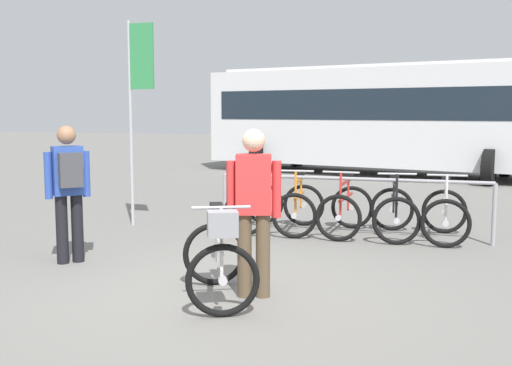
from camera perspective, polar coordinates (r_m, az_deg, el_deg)
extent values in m
plane|color=slate|center=(6.24, -3.14, -10.16)|extent=(80.00, 80.00, 0.00)
cylinder|color=#99999E|center=(9.37, -2.89, -1.81)|extent=(0.06, 0.06, 0.85)
cylinder|color=#99999E|center=(8.85, 21.28, -2.76)|extent=(0.06, 0.06, 0.85)
cylinder|color=#99999E|center=(8.85, 8.89, 0.39)|extent=(3.85, 0.16, 0.05)
torus|color=black|center=(9.91, 0.71, -1.90)|extent=(0.66, 0.10, 0.66)
cylinder|color=#B7B7BC|center=(9.91, 0.71, -1.90)|extent=(0.08, 0.07, 0.08)
torus|color=black|center=(8.94, -1.02, -2.83)|extent=(0.66, 0.10, 0.66)
cylinder|color=#B7B7BC|center=(8.94, -1.02, -2.83)|extent=(0.08, 0.07, 0.08)
cube|color=#2D56B7|center=(9.39, -0.11, -0.99)|extent=(0.08, 0.92, 0.04)
cube|color=#2D56B7|center=(9.32, -0.20, 0.35)|extent=(0.06, 0.61, 0.04)
cylinder|color=#2D56B7|center=(9.56, 0.19, -0.55)|extent=(0.03, 0.03, 0.55)
cube|color=black|center=(9.53, 0.19, 1.09)|extent=(0.13, 0.25, 0.06)
cylinder|color=#2D56B7|center=(9.01, -0.80, -0.73)|extent=(0.03, 0.03, 0.63)
cylinder|color=#B7B7BC|center=(8.98, -0.80, 1.26)|extent=(0.52, 0.05, 0.03)
torus|color=black|center=(9.74, 4.46, -2.06)|extent=(0.66, 0.14, 0.66)
cylinder|color=#B7B7BC|center=(9.74, 4.46, -2.06)|extent=(0.09, 0.07, 0.08)
torus|color=black|center=(8.75, 3.57, -3.06)|extent=(0.66, 0.14, 0.66)
cylinder|color=#B7B7BC|center=(8.75, 3.57, -3.06)|extent=(0.09, 0.07, 0.08)
cube|color=orange|center=(9.21, 4.05, -1.15)|extent=(0.14, 0.92, 0.04)
cube|color=orange|center=(9.13, 4.02, 0.20)|extent=(0.11, 0.61, 0.04)
cylinder|color=orange|center=(9.38, 4.21, -0.70)|extent=(0.03, 0.03, 0.55)
cube|color=black|center=(9.35, 4.23, 0.97)|extent=(0.15, 0.25, 0.06)
cylinder|color=orange|center=(8.82, 3.70, -0.91)|extent=(0.03, 0.03, 0.63)
cylinder|color=#B7B7BC|center=(8.78, 3.72, 1.13)|extent=(0.52, 0.09, 0.03)
torus|color=black|center=(9.61, 8.93, -2.25)|extent=(0.66, 0.10, 0.66)
cylinder|color=#B7B7BC|center=(9.61, 8.93, -2.25)|extent=(0.08, 0.07, 0.08)
torus|color=black|center=(8.62, 7.68, -3.25)|extent=(0.66, 0.10, 0.66)
cylinder|color=#B7B7BC|center=(8.62, 7.68, -3.25)|extent=(0.08, 0.07, 0.08)
cube|color=red|center=(9.08, 8.36, -1.32)|extent=(0.05, 0.92, 0.04)
cube|color=red|center=(9.00, 8.32, 0.06)|extent=(0.04, 0.61, 0.04)
cylinder|color=red|center=(9.25, 8.58, -0.86)|extent=(0.03, 0.03, 0.55)
cube|color=black|center=(9.22, 8.61, 0.83)|extent=(0.12, 0.24, 0.06)
cylinder|color=red|center=(8.69, 7.88, -1.07)|extent=(0.03, 0.03, 0.63)
cylinder|color=#B7B7BC|center=(8.66, 7.91, 1.00)|extent=(0.52, 0.04, 0.03)
torus|color=black|center=(9.54, 12.54, -2.39)|extent=(0.66, 0.18, 0.66)
cylinder|color=#B7B7BC|center=(9.54, 12.54, -2.39)|extent=(0.09, 0.07, 0.08)
torus|color=black|center=(8.54, 12.94, -3.45)|extent=(0.66, 0.18, 0.66)
cylinder|color=#B7B7BC|center=(8.54, 12.94, -3.45)|extent=(0.09, 0.07, 0.08)
cube|color=black|center=(9.00, 12.77, -1.48)|extent=(0.19, 0.91, 0.04)
cube|color=black|center=(8.93, 12.83, -0.10)|extent=(0.14, 0.61, 0.04)
cylinder|color=black|center=(9.18, 12.70, -1.01)|extent=(0.03, 0.03, 0.55)
cube|color=black|center=(9.15, 12.75, 0.70)|extent=(0.16, 0.26, 0.06)
cylinder|color=black|center=(8.61, 12.95, -1.25)|extent=(0.03, 0.03, 0.63)
cylinder|color=#B7B7BC|center=(8.57, 13.00, 0.84)|extent=(0.52, 0.11, 0.03)
torus|color=black|center=(9.52, 17.12, -2.55)|extent=(0.66, 0.09, 0.66)
cylinder|color=#B7B7BC|center=(9.52, 17.12, -2.55)|extent=(0.08, 0.06, 0.08)
torus|color=black|center=(8.51, 17.23, -3.61)|extent=(0.66, 0.09, 0.66)
cylinder|color=#B7B7BC|center=(8.51, 17.23, -3.61)|extent=(0.08, 0.06, 0.08)
cube|color=silver|center=(8.98, 17.23, -1.64)|extent=(0.08, 0.92, 0.04)
cube|color=silver|center=(8.90, 17.28, -0.25)|extent=(0.06, 0.61, 0.04)
cylinder|color=silver|center=(9.16, 17.22, -1.17)|extent=(0.03, 0.03, 0.55)
cube|color=black|center=(9.13, 17.28, 0.55)|extent=(0.13, 0.25, 0.06)
cylinder|color=silver|center=(8.59, 17.29, -1.40)|extent=(0.03, 0.03, 0.63)
cylinder|color=#B7B7BC|center=(8.55, 17.36, 0.69)|extent=(0.52, 0.05, 0.03)
torus|color=black|center=(6.43, -3.88, -6.60)|extent=(0.62, 0.35, 0.66)
cylinder|color=#B7B7BC|center=(6.43, -3.88, -6.60)|extent=(0.10, 0.09, 0.08)
torus|color=black|center=(5.44, -3.11, -9.05)|extent=(0.62, 0.35, 0.66)
cylinder|color=#B7B7BC|center=(5.44, -3.11, -9.05)|extent=(0.10, 0.09, 0.08)
cube|color=silver|center=(5.88, -3.54, -5.60)|extent=(0.44, 0.84, 0.04)
cube|color=silver|center=(5.79, -3.52, -3.53)|extent=(0.31, 0.56, 0.04)
cylinder|color=silver|center=(6.05, -3.68, -4.77)|extent=(0.03, 0.03, 0.55)
cube|color=black|center=(6.00, -3.70, -2.20)|extent=(0.21, 0.27, 0.06)
cylinder|color=silver|center=(5.49, -3.24, -5.54)|extent=(0.03, 0.03, 0.63)
cylinder|color=#B7B7BC|center=(5.43, -3.26, -2.29)|extent=(0.48, 0.26, 0.03)
cube|color=gray|center=(5.31, -3.13, -3.80)|extent=(0.32, 0.30, 0.22)
cylinder|color=brown|center=(6.00, -1.08, -6.76)|extent=(0.14, 0.14, 0.82)
cylinder|color=brown|center=(6.00, 0.65, -6.77)|extent=(0.14, 0.14, 0.82)
cube|color=red|center=(5.88, -0.22, -0.11)|extent=(0.38, 0.29, 0.58)
cylinder|color=red|center=(5.91, -2.34, -0.57)|extent=(0.09, 0.09, 0.55)
cylinder|color=red|center=(5.90, 1.93, -0.58)|extent=(0.09, 0.09, 0.55)
sphere|color=beige|center=(5.84, -0.22, 3.98)|extent=(0.22, 0.22, 0.22)
cylinder|color=black|center=(7.65, -17.60, -4.15)|extent=(0.14, 0.14, 0.82)
cylinder|color=black|center=(7.69, -16.29, -4.06)|extent=(0.14, 0.14, 0.82)
cube|color=#2D4CA5|center=(7.57, -17.12, 1.11)|extent=(0.38, 0.39, 0.58)
cylinder|color=#2D4CA5|center=(7.56, -18.77, 0.66)|extent=(0.09, 0.09, 0.55)
cylinder|color=#2D4CA5|center=(7.64, -15.53, 0.83)|extent=(0.09, 0.09, 0.55)
sphere|color=#9E7051|center=(7.55, -17.23, 4.28)|extent=(0.22, 0.22, 0.22)
cube|color=#3F3F44|center=(7.42, -16.87, 1.16)|extent=(0.28, 0.29, 0.40)
cube|color=silver|center=(18.00, 11.41, 6.03)|extent=(10.30, 4.50, 2.70)
cube|color=#19232D|center=(18.00, 11.44, 7.14)|extent=(9.52, 4.35, 0.84)
cube|color=silver|center=(18.04, 11.52, 10.45)|extent=(9.27, 4.05, 0.08)
cylinder|color=black|center=(18.27, 0.34, 2.40)|extent=(0.43, 0.93, 0.90)
cylinder|color=black|center=(20.47, 3.86, 2.84)|extent=(0.43, 0.93, 0.90)
cylinder|color=black|center=(16.03, 20.86, 1.37)|extent=(0.43, 0.93, 0.90)
cylinder|color=black|center=(18.50, 22.18, 1.96)|extent=(0.43, 0.93, 0.90)
cylinder|color=#B2B2B7|center=(9.83, -11.58, 5.33)|extent=(0.05, 0.05, 3.20)
cube|color=#338C4C|center=(9.76, -10.58, 11.52)|extent=(0.40, 0.03, 1.00)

